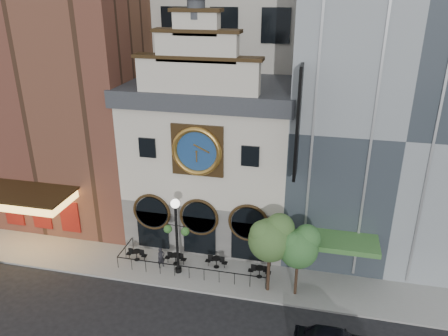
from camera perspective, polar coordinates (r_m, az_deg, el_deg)
The scene contains 14 objects.
ground at distance 30.32m, azimuth -5.24°, elevation -15.66°, with size 120.00×120.00×0.00m, color black.
sidewalk at distance 32.17m, azimuth -3.85°, elevation -12.89°, with size 44.00×5.00×0.15m, color gray.
clock_building at distance 33.55m, azimuth -1.56°, elevation 1.58°, with size 12.60×8.78×18.65m.
theater_building at distance 39.06m, azimuth -20.08°, elevation 12.29°, with size 14.00×15.60×25.00m.
retail_building at distance 33.96m, azimuth 21.26°, elevation 6.43°, with size 14.00×14.40×20.00m.
cafe_railing at distance 31.87m, azimuth -3.88°, elevation -12.12°, with size 10.60×2.60×0.90m, color black, non-canonical shape.
bistro_0 at distance 33.15m, azimuth -11.35°, elevation -11.02°, with size 1.58×0.68×0.90m.
bistro_1 at distance 32.33m, azimuth -6.34°, elevation -11.63°, with size 1.58×0.68×0.90m.
bistro_2 at distance 31.80m, azimuth -1.01°, elevation -12.13°, with size 1.58×0.68×0.90m.
bistro_3 at distance 30.96m, azimuth 4.66°, elevation -13.30°, with size 1.58×0.68×0.90m.
pedestrian at distance 31.97m, azimuth -8.21°, elevation -11.51°, with size 0.56×0.37×1.54m, color black.
lamppost at distance 29.85m, azimuth -6.24°, elevation -7.82°, with size 1.82×0.64×5.70m.
tree_left at distance 28.03m, azimuth 9.82°, elevation -9.97°, with size 2.58×2.49×4.98m.
tree_right at distance 27.90m, azimuth 6.15°, elevation -8.92°, with size 2.87×2.77×5.53m.
Camera 1 is at (7.90, -22.46, 18.77)m, focal length 35.00 mm.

